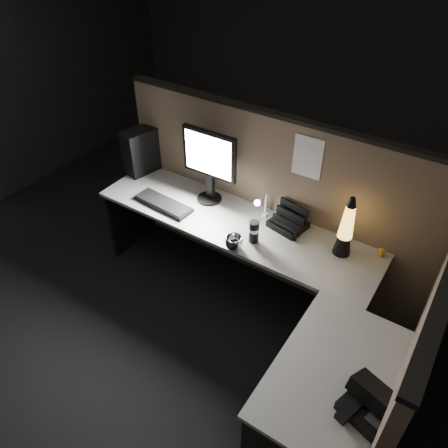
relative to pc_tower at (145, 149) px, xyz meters
The scene contains 17 objects.
floor 1.74m from the pc_tower, 33.79° to the right, with size 6.00×6.00×0.00m, color black.
room_shell 1.62m from the pc_tower, 33.79° to the right, with size 6.00×6.00×6.00m.
partition_back 1.24m from the pc_tower, ahead, with size 2.66×0.06×1.50m, color brown.
partition_right 2.65m from the pc_tower, 15.69° to the right, with size 0.06×1.66×1.50m, color brown.
desk 1.55m from the pc_tower, 21.93° to the right, with size 2.60×1.60×0.73m.
pc_tower is the anchor object (origin of this frame).
monitor 0.77m from the pc_tower, ahead, with size 0.47×0.20×0.61m.
keyboard 0.63m from the pc_tower, 35.97° to the right, with size 0.51×0.17×0.02m, color black.
mouse 1.29m from the pc_tower, 19.10° to the right, with size 0.10×0.07×0.04m, color black.
clip_lamp 1.25m from the pc_tower, ahead, with size 0.05×0.18×0.24m.
organizer 1.46m from the pc_tower, ahead, with size 0.29×0.27×0.19m.
lava_lamp 1.90m from the pc_tower, ahead, with size 0.13×0.13×0.47m.
travel_mug 1.36m from the pc_tower, 14.12° to the right, with size 0.08×0.08×0.17m, color black.
steel_mug 1.33m from the pc_tower, 21.07° to the right, with size 0.13×0.13×0.10m, color #B2B3BA.
figurine 2.15m from the pc_tower, ahead, with size 0.05×0.05×0.05m, color orange.
pinned_paper 1.53m from the pc_tower, ahead, with size 0.22×0.00×0.31m, color white.
desk_phone 2.71m from the pc_tower, 24.74° to the right, with size 0.32×0.32×0.16m.
Camera 1 is at (1.25, -1.65, 2.81)m, focal length 35.00 mm.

